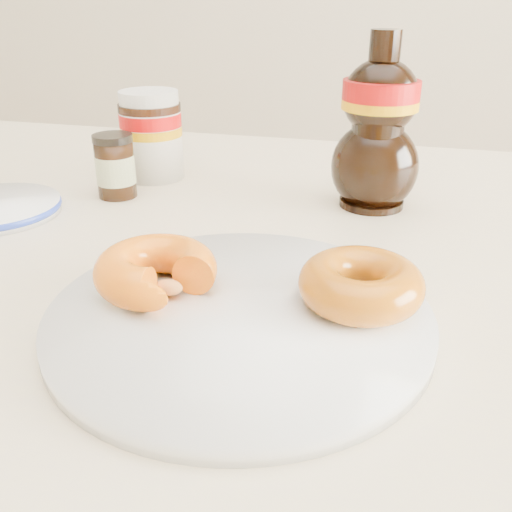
% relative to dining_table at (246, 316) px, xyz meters
% --- Properties ---
extents(dining_table, '(1.40, 0.90, 0.75)m').
position_rel_dining_table_xyz_m(dining_table, '(0.00, 0.00, 0.00)').
color(dining_table, beige).
rests_on(dining_table, ground).
extents(plate, '(0.29, 0.29, 0.01)m').
position_rel_dining_table_xyz_m(plate, '(0.04, -0.15, 0.09)').
color(plate, white).
rests_on(plate, dining_table).
extents(donut_bitten, '(0.10, 0.10, 0.03)m').
position_rel_dining_table_xyz_m(donut_bitten, '(-0.04, -0.13, 0.11)').
color(donut_bitten, orange).
rests_on(donut_bitten, plate).
extents(donut_whole, '(0.12, 0.12, 0.03)m').
position_rel_dining_table_xyz_m(donut_whole, '(0.12, -0.12, 0.11)').
color(donut_whole, '#AE4A0B').
rests_on(donut_whole, plate).
extents(nutella_jar, '(0.08, 0.08, 0.11)m').
position_rel_dining_table_xyz_m(nutella_jar, '(-0.18, 0.19, 0.15)').
color(nutella_jar, white).
rests_on(nutella_jar, dining_table).
extents(syrup_bottle, '(0.12, 0.12, 0.19)m').
position_rel_dining_table_xyz_m(syrup_bottle, '(0.11, 0.15, 0.18)').
color(syrup_bottle, black).
rests_on(syrup_bottle, dining_table).
extents(dark_jar, '(0.05, 0.05, 0.08)m').
position_rel_dining_table_xyz_m(dark_jar, '(-0.19, 0.10, 0.12)').
color(dark_jar, black).
rests_on(dark_jar, dining_table).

